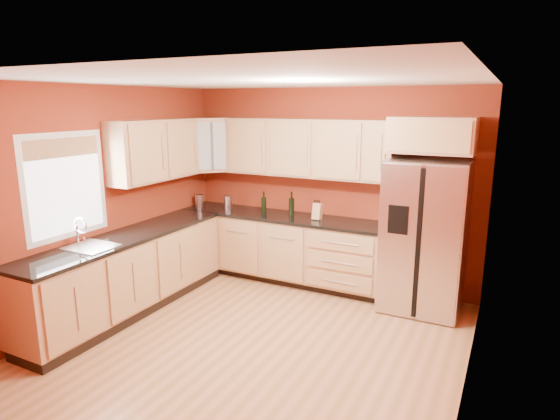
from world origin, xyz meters
name	(u,v)px	position (x,y,z in m)	size (l,w,h in m)	color
floor	(255,342)	(0.00, 0.00, 0.00)	(4.00, 4.00, 0.00)	#9B6B3C
ceiling	(252,80)	(0.00, 0.00, 2.60)	(4.00, 4.00, 0.00)	silver
wall_back	(328,187)	(0.00, 2.00, 1.30)	(4.00, 0.04, 2.60)	maroon
wall_front	(86,292)	(0.00, -2.00, 1.30)	(4.00, 0.04, 2.60)	maroon
wall_left	(104,200)	(-2.00, 0.00, 1.30)	(0.04, 4.00, 2.60)	maroon
wall_right	(476,247)	(2.00, 0.00, 1.30)	(0.04, 4.00, 2.60)	maroon
base_cabinets_back	(281,249)	(-0.55, 1.70, 0.44)	(2.90, 0.60, 0.88)	tan
base_cabinets_left	(128,275)	(-1.70, 0.00, 0.44)	(0.60, 2.80, 0.88)	tan
countertop_back	(281,217)	(-0.55, 1.69, 0.90)	(2.90, 0.62, 0.04)	black
countertop_left	(126,237)	(-1.69, 0.00, 0.90)	(0.62, 2.80, 0.04)	black
upper_cabinets_back	(307,148)	(-0.25, 1.83, 1.83)	(2.30, 0.33, 0.75)	tan
upper_cabinets_left	(155,150)	(-1.83, 0.72, 1.83)	(0.33, 1.35, 0.75)	tan
corner_upper_cabinet	(210,145)	(-1.67, 1.67, 1.83)	(0.62, 0.33, 0.75)	tan
over_fridge_cabinet	(433,135)	(1.35, 1.70, 2.05)	(0.92, 0.60, 0.40)	tan
refrigerator	(424,236)	(1.35, 1.62, 0.89)	(0.90, 0.75, 1.78)	silver
window	(66,186)	(-1.98, -0.50, 1.55)	(0.03, 0.90, 1.00)	white
sink_faucet	(90,233)	(-1.69, -0.50, 1.07)	(0.50, 0.42, 0.30)	silver
canister_left	(228,202)	(-1.40, 1.69, 1.01)	(0.12, 0.12, 0.19)	silver
canister_right	(199,201)	(-1.85, 1.61, 1.01)	(0.11, 0.11, 0.18)	silver
wine_bottle_a	(292,204)	(-0.42, 1.75, 1.08)	(0.07, 0.07, 0.32)	black
wine_bottle_b	(264,202)	(-0.81, 1.68, 1.07)	(0.07, 0.07, 0.30)	black
knife_block	(318,211)	(-0.02, 1.69, 1.03)	(0.11, 0.10, 0.22)	tan
soap_dispenser	(381,219)	(0.80, 1.75, 1.01)	(0.06, 0.06, 0.17)	white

